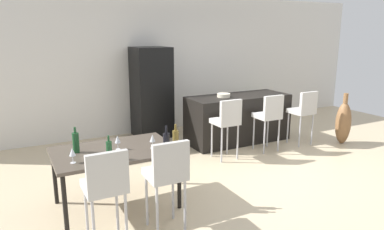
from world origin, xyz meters
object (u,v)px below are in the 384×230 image
dining_chair_near (106,184)px  wine_bottle_inner (166,142)px  floor_vase (343,123)px  bar_chair_middle (269,114)px  wine_bottle_near (76,142)px  wine_glass_middle (118,140)px  wine_glass_end (72,152)px  bar_chair_left (227,120)px  bar_chair_right (304,109)px  wine_bottle_far (109,150)px  fruit_bowl (224,95)px  refrigerator (151,92)px  potted_plant (259,107)px  wine_glass_right (153,138)px  wine_bottle_left (176,140)px  dining_table (115,154)px  dining_chair_far (167,172)px  kitchen_island (238,118)px

dining_chair_near → wine_bottle_inner: bearing=28.0°
dining_chair_near → floor_vase: size_ratio=1.06×
bar_chair_middle → wine_bottle_near: (-3.47, -0.66, 0.17)m
wine_glass_middle → wine_glass_end: 0.61m
bar_chair_left → bar_chair_right: (1.73, 0.00, 0.00)m
wine_bottle_far → bar_chair_right: bearing=15.1°
bar_chair_middle → fruit_bowl: size_ratio=4.19×
dining_chair_near → wine_bottle_far: bearing=70.9°
refrigerator → potted_plant: 2.83m
wine_glass_right → wine_bottle_near: bearing=162.5°
wine_bottle_near → wine_glass_end: 0.35m
bar_chair_left → wine_bottle_left: size_ratio=3.25×
wine_glass_right → potted_plant: 4.84m
dining_table → dining_chair_far: 0.90m
wine_glass_right → potted_plant: size_ratio=0.30×
kitchen_island → potted_plant: bearing=38.9°
fruit_bowl → refrigerator: bearing=132.0°
kitchen_island → wine_bottle_left: wine_bottle_left is taller
wine_glass_middle → bar_chair_left: bearing=20.5°
bar_chair_left → wine_bottle_left: wine_bottle_left is taller
dining_chair_far → wine_glass_right: 0.71m
wine_bottle_left → dining_table: bearing=151.1°
wine_bottle_inner → floor_vase: size_ratio=0.33×
dining_table → wine_glass_middle: bearing=-11.5°
kitchen_island → bar_chair_right: bearing=-38.9°
fruit_bowl → floor_vase: bearing=-27.9°
wine_glass_middle → potted_plant: bearing=32.3°
bar_chair_middle → wine_glass_middle: size_ratio=6.03×
kitchen_island → dining_chair_far: size_ratio=1.94×
dining_table → bar_chair_right: bearing=11.3°
kitchen_island → floor_vase: size_ratio=2.05×
wine_glass_right → floor_vase: 4.26m
bar_chair_right → wine_bottle_inner: 3.55m
dining_table → wine_glass_end: (-0.52, -0.23, 0.19)m
wine_bottle_inner → fruit_bowl: 2.82m
kitchen_island → fruit_bowl: bearing=179.7°
wine_bottle_inner → wine_glass_right: (-0.09, 0.23, -0.00)m
wine_bottle_inner → wine_glass_end: bearing=171.4°
fruit_bowl → floor_vase: floor_vase is taller
dining_table → refrigerator: bearing=60.3°
kitchen_island → refrigerator: 1.84m
bar_chair_left → wine_bottle_far: bar_chair_left is taller
dining_chair_near → wine_bottle_near: bearing=96.1°
wine_bottle_near → bar_chair_right: bearing=8.8°
wine_glass_right → potted_plant: (3.88, 2.85, -0.53)m
wine_bottle_left → floor_vase: (3.97, 0.83, -0.45)m
bar_chair_middle → refrigerator: 2.45m
wine_glass_middle → bar_chair_middle: bearing=14.7°
refrigerator → fruit_bowl: bearing=-48.0°
dining_chair_far → floor_vase: dining_chair_far is taller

